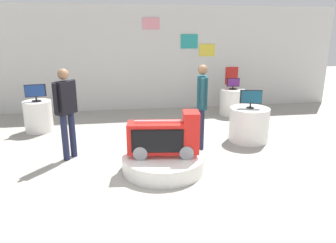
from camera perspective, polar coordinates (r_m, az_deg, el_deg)
ground_plane at (r=5.32m, az=-2.94°, el=-10.28°), size 30.00×30.00×0.00m
back_wall_display at (r=9.68m, az=-6.28°, el=11.25°), size 12.81×0.13×3.10m
main_display_pedestal at (r=5.56m, az=-0.86°, el=-7.49°), size 1.44×1.44×0.27m
novelty_firetruck_tv at (r=5.39m, az=-0.62°, el=-3.04°), size 1.25×0.55×0.79m
display_pedestal_left_rear at (r=9.33m, az=11.55°, el=3.52°), size 0.71×0.71×0.75m
tv_on_left_rear at (r=9.23m, az=11.74°, el=6.75°), size 0.37×0.21×0.32m
display_pedestal_center_rear at (r=8.22m, az=-22.50°, el=0.89°), size 0.66×0.66×0.75m
tv_on_center_rear at (r=8.10m, az=-22.96°, el=4.96°), size 0.47×0.21×0.41m
display_pedestal_right_rear at (r=7.16m, az=14.48°, el=-0.51°), size 0.86×0.86×0.75m
tv_on_right_rear at (r=7.02m, az=14.84°, el=4.19°), size 0.46×0.17×0.40m
shopper_browsing_near_truck at (r=6.38m, az=6.17°, el=3.83°), size 0.28×0.55×1.73m
shopper_browsing_rear at (r=6.10m, az=-18.03°, el=2.50°), size 0.38×0.47×1.72m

